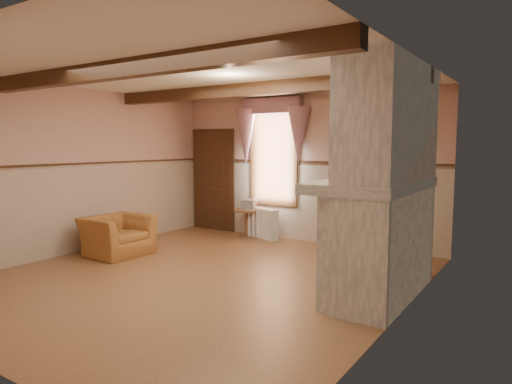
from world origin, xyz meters
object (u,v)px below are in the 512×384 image
Objects in this scene: bowl at (375,176)px; oil_lamp at (379,168)px; side_table at (247,223)px; armchair at (117,236)px; radiator at (264,223)px; mantel_clock at (388,170)px.

oil_lamp is at bearing 90.00° from bowl.
side_table is 4.01m from oil_lamp.
armchair is at bearing -174.24° from bowl.
bowl reaches higher than side_table.
bowl is at bearing -83.34° from armchair.
armchair is 1.44× the size of radiator.
radiator is (0.39, 0.01, 0.02)m from side_table.
mantel_clock is at bearing -24.74° from side_table.
mantel_clock reaches higher than side_table.
armchair is 4.46m from oil_lamp.
oil_lamp reaches higher than radiator.
oil_lamp reaches higher than mantel_clock.
armchair is at bearing -167.34° from mantel_clock.
mantel_clock reaches higher than armchair.
oil_lamp reaches higher than bowl.
radiator is at bearing 146.78° from oil_lamp.
bowl is (2.90, -2.05, 1.16)m from radiator.
armchair is 2.82m from radiator.
mantel_clock reaches higher than radiator.
mantel_clock is at bearing -8.14° from radiator.
bowl is (3.30, -2.04, 1.18)m from side_table.
mantel_clock reaches higher than bowl.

